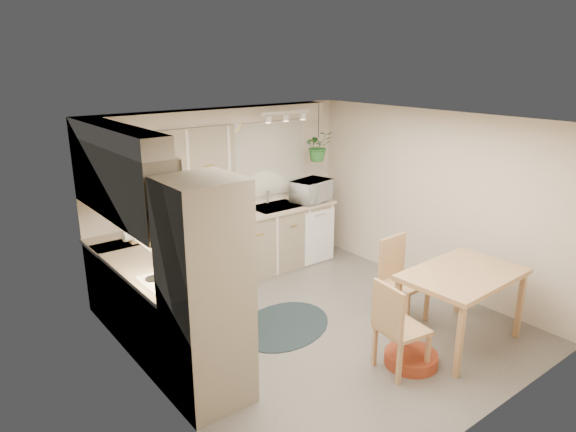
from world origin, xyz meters
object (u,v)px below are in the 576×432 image
object	(u,v)px
chair_left	(403,326)
microwave	(311,188)
dining_table	(460,307)
braided_rug	(284,325)
pet_bed	(411,358)
chair_back	(405,281)

from	to	relation	value
chair_left	microwave	bearing A→B (deg)	164.94
dining_table	microwave	distance (m)	2.99
braided_rug	pet_bed	size ratio (longest dim) A/B	2.34
chair_left	microwave	distance (m)	3.17
dining_table	braided_rug	bearing A→B (deg)	132.25
chair_left	braided_rug	distance (m)	1.55
dining_table	pet_bed	bearing A→B (deg)	178.63
chair_back	microwave	xyz separation A→B (m)	(0.39, 2.18, 0.64)
chair_left	microwave	xyz separation A→B (m)	(1.23, 2.85, 0.66)
chair_back	pet_bed	size ratio (longest dim) A/B	1.84
dining_table	chair_left	world-z (taller)	chair_left
braided_rug	pet_bed	xyz separation A→B (m)	(0.55, -1.43, 0.06)
braided_rug	microwave	bearing A→B (deg)	41.51
chair_back	pet_bed	distance (m)	1.06
chair_back	chair_left	bearing A→B (deg)	36.01
pet_bed	microwave	distance (m)	3.24
chair_left	braided_rug	xyz separation A→B (m)	(-0.39, 1.42, -0.48)
chair_back	microwave	bearing A→B (deg)	-102.45
microwave	pet_bed	bearing A→B (deg)	-122.92
pet_bed	chair_left	bearing A→B (deg)	175.73
braided_rug	microwave	size ratio (longest dim) A/B	2.14
dining_table	chair_back	xyz separation A→B (m)	(-0.08, 0.70, 0.09)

